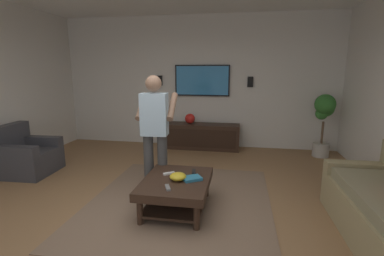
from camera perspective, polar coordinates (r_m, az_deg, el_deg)
ground_plane at (r=3.52m, az=-7.85°, el=-17.39°), size 7.93×7.93×0.00m
wall_back_tv at (r=6.35m, az=1.09°, el=9.31°), size 0.10×6.28×2.87m
area_rug at (r=3.82m, az=-2.47°, el=-14.73°), size 2.61×2.34×0.01m
armchair at (r=5.46m, az=-30.71°, el=-5.11°), size 0.83×0.84×0.82m
coffee_table at (r=3.52m, az=-3.22°, el=-11.94°), size 1.00×0.80×0.40m
media_console at (r=6.17m, az=1.70°, el=-1.68°), size 0.45×1.70×0.55m
tv at (r=6.24m, az=2.09°, el=9.65°), size 0.05×1.21×0.68m
person_standing at (r=3.92m, az=-7.55°, el=0.25°), size 0.56×0.56×1.64m
potted_plant_tall at (r=6.04m, az=25.31°, el=2.22°), size 0.49×0.41×1.25m
bowl at (r=3.43m, az=-2.88°, el=-9.85°), size 0.20×0.20×0.09m
remote_white at (r=3.63m, az=-4.71°, el=-9.21°), size 0.12×0.15×0.02m
remote_black at (r=3.68m, az=0.39°, el=-8.89°), size 0.16×0.07×0.02m
remote_grey at (r=3.22m, az=-4.98°, el=-12.00°), size 0.16×0.10×0.02m
book at (r=3.45m, az=-0.02°, el=-10.22°), size 0.25×0.27×0.04m
vase_round at (r=6.14m, az=-0.43°, el=1.93°), size 0.22×0.22×0.22m
wall_speaker_left at (r=6.20m, az=11.79°, el=9.20°), size 0.06×0.12×0.22m
wall_speaker_right at (r=6.46m, az=-6.62°, el=9.58°), size 0.06×0.12×0.22m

